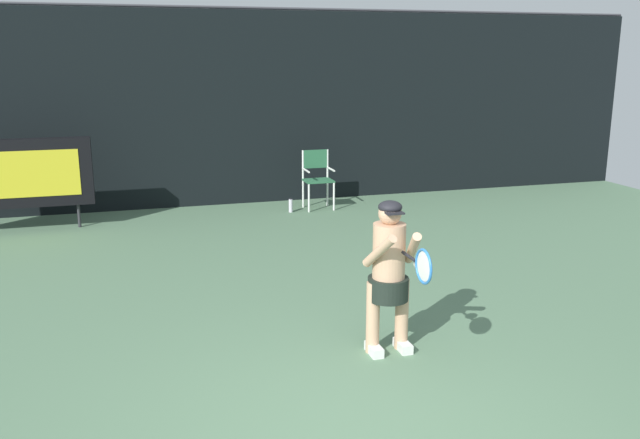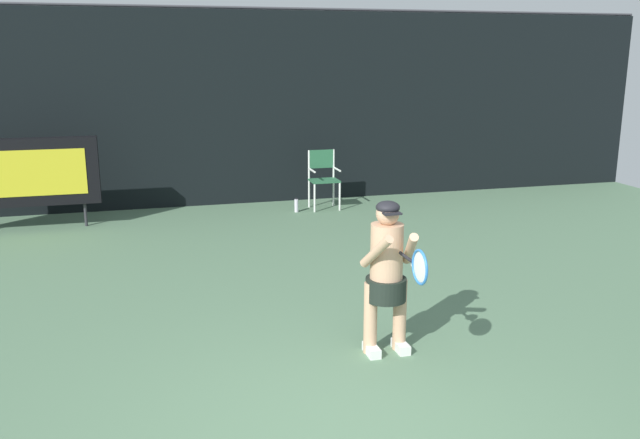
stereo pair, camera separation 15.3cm
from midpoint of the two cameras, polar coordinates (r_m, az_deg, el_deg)
name	(u,v)px [view 1 (the left image)]	position (r m, az deg, el deg)	size (l,w,h in m)	color
backdrop_screen	(206,109)	(12.78, -10.04, 9.20)	(18.00, 0.12, 3.66)	black
scoreboard	(21,174)	(11.80, -24.46, 3.57)	(2.20, 0.21, 1.50)	black
umpire_chair	(317,176)	(12.45, -0.58, 3.76)	(0.52, 0.44, 1.08)	white
water_bottle	(291,206)	(12.23, -2.87, 1.19)	(0.07, 0.07, 0.27)	silver
tennis_player	(389,271)	(6.38, 5.21, -4.35)	(0.52, 0.59, 1.49)	white
tennis_racket	(422,266)	(5.82, 7.96, -3.92)	(0.03, 0.60, 0.31)	black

